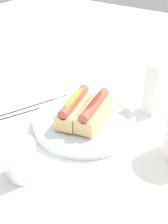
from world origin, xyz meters
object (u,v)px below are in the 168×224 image
hotdog_back (94,111)px  chopstick_near (31,110)px  chopstick_far (35,105)px  water_glass (21,162)px  napkin_box (161,85)px  hotdog_front (74,108)px  serving_bowl (84,123)px

hotdog_back → chopstick_near: hotdog_back is taller
chopstick_far → water_glass: bearing=59.4°
napkin_box → chopstick_near: size_ratio=0.68×
water_glass → napkin_box: bearing=163.4°
hotdog_front → napkin_box: size_ratio=1.05×
hotdog_back → chopstick_far: (-0.00, -0.21, -0.06)m
napkin_box → serving_bowl: bearing=-17.0°
napkin_box → chopstick_far: (0.20, -0.31, -0.07)m
hotdog_front → chopstick_near: 0.16m
serving_bowl → napkin_box: napkin_box is taller
chopstick_near → hotdog_front: bearing=119.2°
chopstick_near → chopstick_far: bearing=-133.7°
water_glass → napkin_box: napkin_box is taller
hotdog_back → hotdog_front: bearing=-74.1°
hotdog_front → hotdog_back: same height
hotdog_back → water_glass: 0.24m
serving_bowl → chopstick_far: serving_bowl is taller
serving_bowl → chopstick_near: 0.18m
chopstick_near → water_glass: bearing=63.8°
serving_bowl → hotdog_front: (0.01, -0.03, 0.04)m
hotdog_back → napkin_box: (-0.20, 0.10, 0.02)m
chopstick_near → chopstick_far: same height
water_glass → chopstick_near: size_ratio=0.41×
hotdog_back → chopstick_near: (0.03, -0.20, -0.06)m
serving_bowl → hotdog_front: bearing=-74.1°
hotdog_front → hotdog_back: (-0.02, 0.05, 0.00)m
water_glass → chopstick_far: 0.30m
serving_bowl → hotdog_front: hotdog_front is taller
serving_bowl → water_glass: (0.23, -0.01, 0.02)m
chopstick_far → hotdog_front: bearing=105.7°
napkin_box → chopstick_far: bearing=-43.9°
hotdog_back → water_glass: size_ratio=1.74×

